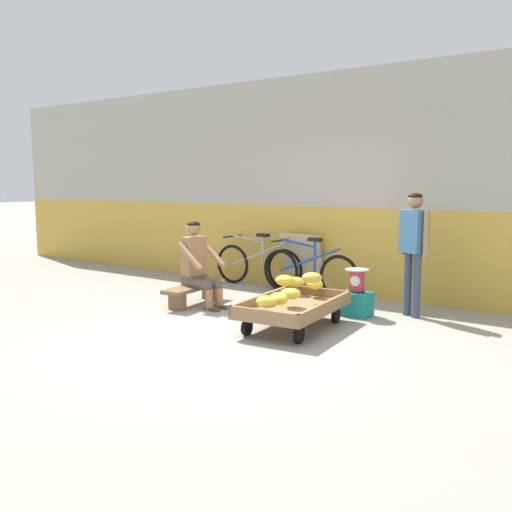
{
  "coord_description": "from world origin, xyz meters",
  "views": [
    {
      "loc": [
        3.47,
        -4.67,
        1.67
      ],
      "look_at": [
        -0.57,
        1.0,
        0.75
      ],
      "focal_mm": 39.72,
      "sensor_mm": 36.0,
      "label": 1
    }
  ],
  "objects_px": {
    "sign_board": "(302,262)",
    "weighing_scale": "(357,280)",
    "banana_cart": "(293,308)",
    "customer_adult": "(414,240)",
    "vendor_seated": "(198,264)",
    "bicycle_near_left": "(258,265)",
    "low_bench": "(194,290)",
    "plastic_crate": "(356,304)",
    "bicycle_far_left": "(309,271)"
  },
  "relations": [
    {
      "from": "low_bench",
      "to": "sign_board",
      "type": "bearing_deg",
      "value": 70.26
    },
    {
      "from": "banana_cart",
      "to": "bicycle_near_left",
      "type": "xyz_separation_m",
      "value": [
        -1.86,
        1.92,
        0.11
      ]
    },
    {
      "from": "vendor_seated",
      "to": "customer_adult",
      "type": "distance_m",
      "value": 2.81
    },
    {
      "from": "banana_cart",
      "to": "plastic_crate",
      "type": "bearing_deg",
      "value": 72.79
    },
    {
      "from": "banana_cart",
      "to": "plastic_crate",
      "type": "xyz_separation_m",
      "value": [
        0.31,
        1.0,
        -0.09
      ]
    },
    {
      "from": "sign_board",
      "to": "plastic_crate",
      "type": "bearing_deg",
      "value": -37.52
    },
    {
      "from": "plastic_crate",
      "to": "bicycle_far_left",
      "type": "height_order",
      "value": "bicycle_far_left"
    },
    {
      "from": "bicycle_near_left",
      "to": "weighing_scale",
      "type": "bearing_deg",
      "value": -23.07
    },
    {
      "from": "bicycle_far_left",
      "to": "customer_adult",
      "type": "height_order",
      "value": "customer_adult"
    },
    {
      "from": "low_bench",
      "to": "plastic_crate",
      "type": "bearing_deg",
      "value": 17.95
    },
    {
      "from": "low_bench",
      "to": "bicycle_near_left",
      "type": "height_order",
      "value": "bicycle_near_left"
    },
    {
      "from": "low_bench",
      "to": "customer_adult",
      "type": "bearing_deg",
      "value": 21.75
    },
    {
      "from": "weighing_scale",
      "to": "customer_adult",
      "type": "height_order",
      "value": "customer_adult"
    },
    {
      "from": "bicycle_far_left",
      "to": "customer_adult",
      "type": "relative_size",
      "value": 1.09
    },
    {
      "from": "vendor_seated",
      "to": "weighing_scale",
      "type": "bearing_deg",
      "value": 18.98
    },
    {
      "from": "banana_cart",
      "to": "bicycle_far_left",
      "type": "bearing_deg",
      "value": 115.26
    },
    {
      "from": "weighing_scale",
      "to": "sign_board",
      "type": "bearing_deg",
      "value": 142.46
    },
    {
      "from": "bicycle_near_left",
      "to": "sign_board",
      "type": "relative_size",
      "value": 1.89
    },
    {
      "from": "banana_cart",
      "to": "weighing_scale",
      "type": "height_order",
      "value": "weighing_scale"
    },
    {
      "from": "sign_board",
      "to": "customer_adult",
      "type": "bearing_deg",
      "value": -19.9
    },
    {
      "from": "banana_cart",
      "to": "low_bench",
      "type": "height_order",
      "value": "banana_cart"
    },
    {
      "from": "vendor_seated",
      "to": "bicycle_near_left",
      "type": "bearing_deg",
      "value": 95.79
    },
    {
      "from": "plastic_crate",
      "to": "bicycle_far_left",
      "type": "xyz_separation_m",
      "value": [
        -1.15,
        0.8,
        0.2
      ]
    },
    {
      "from": "weighing_scale",
      "to": "bicycle_far_left",
      "type": "distance_m",
      "value": 1.41
    },
    {
      "from": "vendor_seated",
      "to": "customer_adult",
      "type": "height_order",
      "value": "customer_adult"
    },
    {
      "from": "sign_board",
      "to": "vendor_seated",
      "type": "bearing_deg",
      "value": -107.11
    },
    {
      "from": "banana_cart",
      "to": "plastic_crate",
      "type": "distance_m",
      "value": 1.05
    },
    {
      "from": "low_bench",
      "to": "vendor_seated",
      "type": "relative_size",
      "value": 0.99
    },
    {
      "from": "bicycle_near_left",
      "to": "bicycle_far_left",
      "type": "bearing_deg",
      "value": -6.89
    },
    {
      "from": "plastic_crate",
      "to": "banana_cart",
      "type": "bearing_deg",
      "value": -107.21
    },
    {
      "from": "low_bench",
      "to": "sign_board",
      "type": "xyz_separation_m",
      "value": [
        0.64,
        1.79,
        0.24
      ]
    },
    {
      "from": "banana_cart",
      "to": "bicycle_near_left",
      "type": "bearing_deg",
      "value": 134.09
    },
    {
      "from": "vendor_seated",
      "to": "sign_board",
      "type": "height_order",
      "value": "vendor_seated"
    },
    {
      "from": "low_bench",
      "to": "vendor_seated",
      "type": "bearing_deg",
      "value": -8.64
    },
    {
      "from": "plastic_crate",
      "to": "bicycle_far_left",
      "type": "distance_m",
      "value": 1.42
    },
    {
      "from": "banana_cart",
      "to": "bicycle_far_left",
      "type": "relative_size",
      "value": 0.91
    },
    {
      "from": "banana_cart",
      "to": "bicycle_far_left",
      "type": "height_order",
      "value": "bicycle_far_left"
    },
    {
      "from": "banana_cart",
      "to": "low_bench",
      "type": "distance_m",
      "value": 1.81
    },
    {
      "from": "plastic_crate",
      "to": "weighing_scale",
      "type": "height_order",
      "value": "weighing_scale"
    },
    {
      "from": "banana_cart",
      "to": "plastic_crate",
      "type": "relative_size",
      "value": 4.2
    },
    {
      "from": "weighing_scale",
      "to": "customer_adult",
      "type": "xyz_separation_m",
      "value": [
        0.57,
        0.38,
        0.5
      ]
    },
    {
      "from": "weighing_scale",
      "to": "bicycle_far_left",
      "type": "relative_size",
      "value": 0.18
    },
    {
      "from": "low_bench",
      "to": "bicycle_far_left",
      "type": "bearing_deg",
      "value": 57.68
    },
    {
      "from": "sign_board",
      "to": "weighing_scale",
      "type": "bearing_deg",
      "value": -37.54
    },
    {
      "from": "bicycle_near_left",
      "to": "customer_adult",
      "type": "bearing_deg",
      "value": -11.15
    },
    {
      "from": "banana_cart",
      "to": "sign_board",
      "type": "xyz_separation_m",
      "value": [
        -1.14,
        2.11,
        0.2
      ]
    },
    {
      "from": "bicycle_far_left",
      "to": "low_bench",
      "type": "bearing_deg",
      "value": -122.32
    },
    {
      "from": "banana_cart",
      "to": "customer_adult",
      "type": "distance_m",
      "value": 1.78
    },
    {
      "from": "banana_cart",
      "to": "sign_board",
      "type": "relative_size",
      "value": 1.72
    },
    {
      "from": "bicycle_near_left",
      "to": "sign_board",
      "type": "xyz_separation_m",
      "value": [
        0.72,
        0.19,
        0.08
      ]
    }
  ]
}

